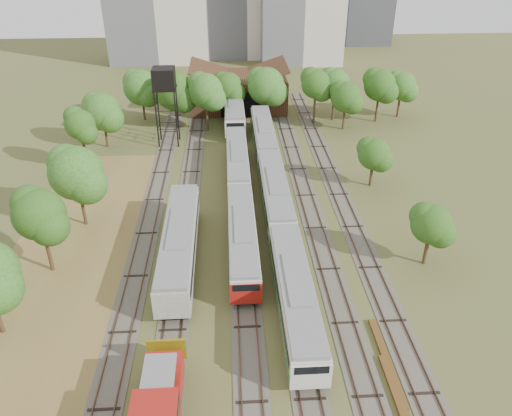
{
  "coord_description": "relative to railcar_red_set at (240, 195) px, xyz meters",
  "views": [
    {
      "loc": [
        -3.11,
        -26.86,
        28.6
      ],
      "look_at": [
        -0.41,
        18.1,
        2.5
      ],
      "focal_mm": 35.0,
      "sensor_mm": 36.0,
      "label": 1
    }
  ],
  "objects": [
    {
      "name": "railcar_red_set",
      "position": [
        0.0,
        0.0,
        0.0
      ],
      "size": [
        2.72,
        34.58,
        3.36
      ],
      "color": "black",
      "rests_on": "ground"
    },
    {
      "name": "tracks",
      "position": [
        1.33,
        2.58,
        -1.74
      ],
      "size": [
        24.6,
        80.0,
        0.19
      ],
      "color": "#4C473D",
      "rests_on": "ground"
    },
    {
      "name": "railcar_green_set",
      "position": [
        4.0,
        -0.26,
        0.1
      ],
      "size": [
        2.87,
        52.07,
        3.54
      ],
      "color": "black",
      "rests_on": "ground"
    },
    {
      "name": "railcar_rear",
      "position": [
        0.0,
        27.25,
        0.23
      ],
      "size": [
        3.07,
        16.08,
        3.8
      ],
      "color": "black",
      "rests_on": "ground"
    },
    {
      "name": "rail_pile_near",
      "position": [
        10.0,
        -28.07,
        -1.61
      ],
      "size": [
        0.66,
        9.91,
        0.33
      ],
      "primitive_type": "cube",
      "color": "brown",
      "rests_on": "ground"
    },
    {
      "name": "maintenance_shed",
      "position": [
        1.0,
        35.56,
        1.14
      ],
      "size": [
        16.45,
        11.55,
        7.58
      ],
      "color": "#322012",
      "rests_on": "ground"
    },
    {
      "name": "shunter_locomotive",
      "position": [
        -6.0,
        -27.79,
        0.05
      ],
      "size": [
        2.88,
        8.1,
        3.77
      ],
      "color": "black",
      "rests_on": "ground"
    },
    {
      "name": "water_tower",
      "position": [
        -9.71,
        19.86,
        7.53
      ],
      "size": [
        3.19,
        3.19,
        11.05
      ],
      "color": "black",
      "rests_on": "ground"
    },
    {
      "name": "rail_pile_far",
      "position": [
        10.2,
        -23.52,
        -1.64
      ],
      "size": [
        0.54,
        8.66,
        0.28
      ],
      "primitive_type": "cube",
      "color": "brown",
      "rests_on": "ground"
    },
    {
      "name": "tree_band_left",
      "position": [
        -18.04,
        -4.37,
        3.91
      ],
      "size": [
        8.25,
        55.46,
        8.92
      ],
      "color": "#382616",
      "rests_on": "ground"
    },
    {
      "name": "tree_band_far",
      "position": [
        3.28,
        28.0,
        3.92
      ],
      "size": [
        47.14,
        11.11,
        8.93
      ],
      "color": "#382616",
      "rests_on": "ground"
    },
    {
      "name": "tree_band_right",
      "position": [
        16.9,
        9.68,
        2.93
      ],
      "size": [
        4.95,
        39.69,
        7.49
      ],
      "color": "#382616",
      "rests_on": "ground"
    },
    {
      "name": "ground",
      "position": [
        2.0,
        -22.42,
        -1.78
      ],
      "size": [
        240.0,
        240.0,
        0.0
      ],
      "primitive_type": "plane",
      "color": "#475123",
      "rests_on": "ground"
    },
    {
      "name": "dry_grass_patch",
      "position": [
        -16.0,
        -14.42,
        -1.76
      ],
      "size": [
        14.0,
        60.0,
        0.04
      ],
      "primitive_type": "cube",
      "color": "brown",
      "rests_on": "ground"
    },
    {
      "name": "old_grey_coach",
      "position": [
        -6.0,
        -9.8,
        0.28
      ],
      "size": [
        3.04,
        18.0,
        3.76
      ],
      "color": "black",
      "rests_on": "ground"
    }
  ]
}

